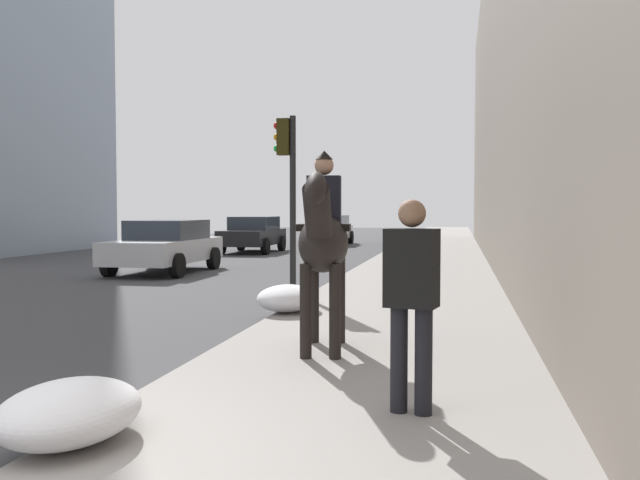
% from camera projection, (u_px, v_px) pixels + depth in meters
% --- Properties ---
extents(mounted_horse_near, '(2.15, 0.72, 2.29)m').
position_uv_depth(mounted_horse_near, '(323.00, 240.00, 7.77)').
color(mounted_horse_near, black).
rests_on(mounted_horse_near, sidewalk_slab).
extents(pedestrian_greeting, '(0.33, 0.44, 1.70)m').
position_uv_depth(pedestrian_greeting, '(412.00, 291.00, 5.42)').
color(pedestrian_greeting, black).
rests_on(pedestrian_greeting, sidewalk_slab).
extents(car_near_lane, '(4.30, 1.94, 1.44)m').
position_uv_depth(car_near_lane, '(329.00, 229.00, 33.49)').
color(car_near_lane, '#B7BABF').
rests_on(car_near_lane, ground).
extents(car_mid_lane, '(4.27, 2.10, 1.44)m').
position_uv_depth(car_mid_lane, '(165.00, 245.00, 18.80)').
color(car_mid_lane, '#B7BABF').
rests_on(car_mid_lane, ground).
extents(car_far_lane, '(4.00, 2.00, 1.44)m').
position_uv_depth(car_far_lane, '(253.00, 234.00, 27.65)').
color(car_far_lane, black).
rests_on(car_far_lane, ground).
extents(traffic_light_near_curb, '(0.20, 0.44, 3.54)m').
position_uv_depth(traffic_light_near_curb, '(288.00, 176.00, 13.25)').
color(traffic_light_near_curb, black).
rests_on(traffic_light_near_curb, ground).
extents(snow_pile_near, '(1.20, 0.92, 0.42)m').
position_uv_depth(snow_pile_near, '(69.00, 412.00, 4.79)').
color(snow_pile_near, white).
rests_on(snow_pile_near, sidewalk_slab).
extents(snow_pile_far, '(1.22, 0.94, 0.42)m').
position_uv_depth(snow_pile_far, '(287.00, 298.00, 10.89)').
color(snow_pile_far, white).
rests_on(snow_pile_far, sidewalk_slab).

